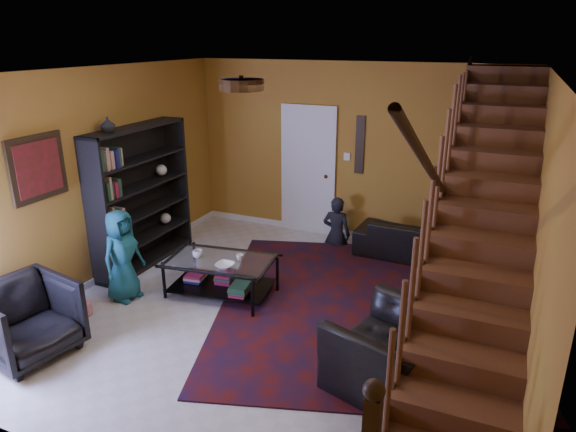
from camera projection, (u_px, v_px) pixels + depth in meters
name	position (u px, v px, depth m)	size (l,w,h in m)	color
floor	(280.00, 313.00, 6.16)	(5.50, 5.50, 0.00)	beige
room	(236.00, 252.00, 7.79)	(5.50, 5.50, 5.50)	#A76125
staircase	(481.00, 230.00, 4.90)	(0.95, 5.02, 3.18)	brown
bookshelf	(142.00, 199.00, 7.26)	(0.35, 1.80, 2.00)	black
door	(308.00, 172.00, 8.44)	(0.82, 0.05, 2.05)	silver
framed_picture	(38.00, 168.00, 5.76)	(0.04, 0.74, 0.74)	maroon
wall_hanging	(360.00, 145.00, 7.96)	(0.14, 0.03, 0.90)	black
ceiling_fixture	(241.00, 85.00, 4.56)	(0.40, 0.40, 0.10)	#3F2814
rug	(361.00, 305.00, 6.33)	(3.42, 3.91, 0.02)	#460F0C
sofa	(423.00, 241.00, 7.58)	(1.95, 0.76, 0.57)	black
armchair_left	(27.00, 320.00, 5.26)	(0.85, 0.88, 0.80)	black
armchair_right	(391.00, 351.00, 4.80)	(1.10, 0.96, 0.71)	black
person_adult_a	(336.00, 234.00, 8.16)	(0.45, 0.30, 1.24)	black
person_adult_b	(437.00, 246.00, 7.57)	(0.65, 0.51, 1.34)	black
person_child	(122.00, 255.00, 6.34)	(0.57, 0.37, 1.18)	#1B5768
coffee_table	(221.00, 274.00, 6.51)	(1.40, 0.94, 0.50)	black
cup_a	(198.00, 254.00, 6.47)	(0.13, 0.13, 0.10)	#999999
cup_b	(240.00, 258.00, 6.37)	(0.09, 0.09, 0.09)	#999999
bowl	(225.00, 265.00, 6.20)	(0.22, 0.22, 0.05)	#999999
vase	(108.00, 125.00, 6.45)	(0.18, 0.18, 0.19)	#999999
popcorn_bucket	(87.00, 308.00, 6.10)	(0.13, 0.13, 0.14)	red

